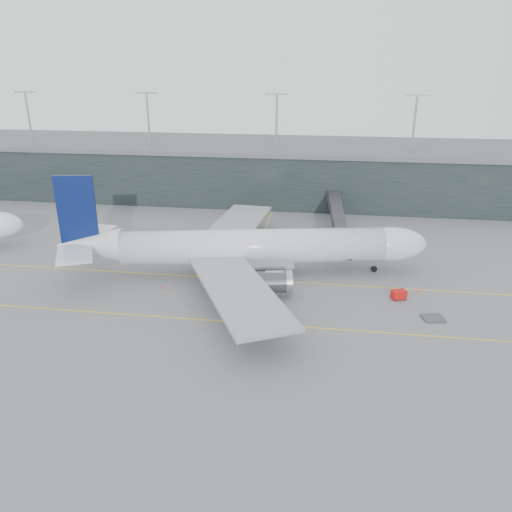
# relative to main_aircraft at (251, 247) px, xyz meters

# --- Properties ---
(ground) EXTENTS (320.00, 320.00, 0.00)m
(ground) POSITION_rel_main_aircraft_xyz_m (-5.83, 1.40, -5.30)
(ground) COLOR slate
(ground) RESTS_ON ground
(taxiline_a) EXTENTS (160.00, 0.25, 0.02)m
(taxiline_a) POSITION_rel_main_aircraft_xyz_m (-5.83, -2.60, -5.29)
(taxiline_a) COLOR yellow
(taxiline_a) RESTS_ON ground
(taxiline_b) EXTENTS (160.00, 0.25, 0.02)m
(taxiline_b) POSITION_rel_main_aircraft_xyz_m (-5.83, -18.60, -5.29)
(taxiline_b) COLOR yellow
(taxiline_b) RESTS_ON ground
(taxiline_lead_main) EXTENTS (0.25, 60.00, 0.02)m
(taxiline_lead_main) POSITION_rel_main_aircraft_xyz_m (-0.83, 21.40, -5.29)
(taxiline_lead_main) COLOR yellow
(taxiline_lead_main) RESTS_ON ground
(terminal) EXTENTS (240.00, 36.00, 29.00)m
(terminal) POSITION_rel_main_aircraft_xyz_m (-5.84, 59.39, 2.32)
(terminal) COLOR black
(terminal) RESTS_ON ground
(main_aircraft) EXTENTS (67.07, 62.18, 18.89)m
(main_aircraft) POSITION_rel_main_aircraft_xyz_m (0.00, 0.00, 0.00)
(main_aircraft) COLOR silver
(main_aircraft) RESTS_ON ground
(jet_bridge) EXTENTS (5.16, 43.18, 6.22)m
(jet_bridge) POSITION_rel_main_aircraft_xyz_m (16.05, 24.79, -0.64)
(jet_bridge) COLOR #2C2B31
(jet_bridge) RESTS_ON ground
(gse_cart) EXTENTS (2.74, 2.29, 1.60)m
(gse_cart) POSITION_rel_main_aircraft_xyz_m (25.94, -6.94, -4.41)
(gse_cart) COLOR red
(gse_cart) RESTS_ON ground
(baggage_dolly) EXTENTS (3.62, 3.13, 0.32)m
(baggage_dolly) POSITION_rel_main_aircraft_xyz_m (30.43, -13.27, -5.11)
(baggage_dolly) COLOR #3F3E44
(baggage_dolly) RESTS_ON ground
(uld_a) EXTENTS (2.57, 2.27, 1.99)m
(uld_a) POSITION_rel_main_aircraft_xyz_m (-12.09, 11.97, -4.25)
(uld_a) COLOR #3E3E44
(uld_a) RESTS_ON ground
(uld_b) EXTENTS (2.19, 1.78, 1.94)m
(uld_b) POSITION_rel_main_aircraft_xyz_m (-9.30, 12.53, -4.28)
(uld_b) COLOR #3E3E44
(uld_b) RESTS_ON ground
(uld_c) EXTENTS (2.17, 1.91, 1.68)m
(uld_c) POSITION_rel_main_aircraft_xyz_m (-6.80, 11.17, -4.42)
(uld_c) COLOR #3E3E44
(uld_c) RESTS_ON ground
(cone_nose) EXTENTS (0.39, 0.39, 0.63)m
(cone_nose) POSITION_rel_main_aircraft_xyz_m (29.56, -3.83, -4.99)
(cone_nose) COLOR #D84F0C
(cone_nose) RESTS_ON ground
(cone_wing_stbd) EXTENTS (0.39, 0.39, 0.62)m
(cone_wing_stbd) POSITION_rel_main_aircraft_xyz_m (2.63, -18.93, -4.99)
(cone_wing_stbd) COLOR orange
(cone_wing_stbd) RESTS_ON ground
(cone_wing_port) EXTENTS (0.47, 0.47, 0.75)m
(cone_wing_port) POSITION_rel_main_aircraft_xyz_m (5.41, 11.28, -4.93)
(cone_wing_port) COLOR #CB4D0B
(cone_wing_port) RESTS_ON ground
(cone_tail) EXTENTS (0.39, 0.39, 0.62)m
(cone_tail) POSITION_rel_main_aircraft_xyz_m (-14.48, -8.59, -4.99)
(cone_tail) COLOR red
(cone_tail) RESTS_ON ground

